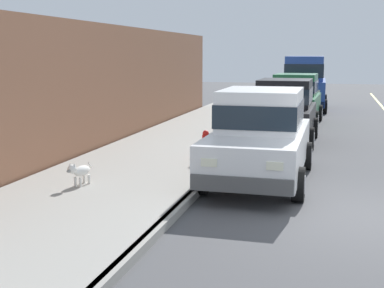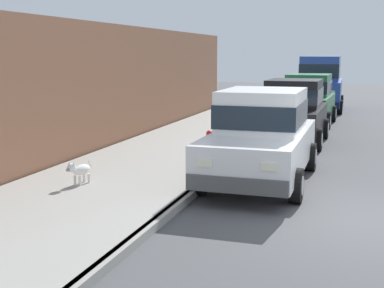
# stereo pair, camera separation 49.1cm
# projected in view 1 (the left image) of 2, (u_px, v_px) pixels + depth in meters

# --- Properties ---
(ground_plane) EXTENTS (80.00, 80.00, 0.00)m
(ground_plane) POSITION_uv_depth(u_px,v_px,m) (377.00, 219.00, 8.58)
(ground_plane) COLOR #4C4C4F
(curb) EXTENTS (0.16, 64.00, 0.14)m
(curb) POSITION_uv_depth(u_px,v_px,m) (187.00, 201.00, 9.39)
(curb) COLOR gray
(curb) RESTS_ON ground
(sidewalk) EXTENTS (3.60, 64.00, 0.14)m
(sidewalk) POSITION_uv_depth(u_px,v_px,m) (94.00, 194.00, 9.85)
(sidewalk) COLOR #99968E
(sidewalk) RESTS_ON ground
(car_white_sedan) EXTENTS (2.04, 4.60, 1.92)m
(car_white_sedan) POSITION_uv_depth(u_px,v_px,m) (260.00, 134.00, 11.05)
(car_white_sedan) COLOR white
(car_white_sedan) RESTS_ON ground
(car_black_hatchback) EXTENTS (1.99, 3.82, 1.88)m
(car_black_hatchback) POSITION_uv_depth(u_px,v_px,m) (284.00, 110.00, 15.97)
(car_black_hatchback) COLOR black
(car_black_hatchback) RESTS_ON ground
(car_green_hatchback) EXTENTS (2.05, 3.86, 1.88)m
(car_green_hatchback) POSITION_uv_depth(u_px,v_px,m) (295.00, 98.00, 20.18)
(car_green_hatchback) COLOR #23663D
(car_green_hatchback) RESTS_ON ground
(car_blue_van) EXTENTS (2.22, 4.94, 2.52)m
(car_blue_van) POSITION_uv_depth(u_px,v_px,m) (305.00, 80.00, 25.07)
(car_blue_van) COLOR #28479E
(car_blue_van) RESTS_ON ground
(dog_white) EXTENTS (0.28, 0.75, 0.49)m
(dog_white) POSITION_uv_depth(u_px,v_px,m) (80.00, 171.00, 10.15)
(dog_white) COLOR white
(dog_white) RESTS_ON sidewalk
(fire_hydrant) EXTENTS (0.34, 0.24, 0.72)m
(fire_hydrant) POSITION_uv_depth(u_px,v_px,m) (206.00, 146.00, 12.56)
(fire_hydrant) COLOR red
(fire_hydrant) RESTS_ON sidewalk
(building_facade) EXTENTS (0.50, 20.00, 3.46)m
(building_facade) POSITION_uv_depth(u_px,v_px,m) (113.00, 85.00, 15.71)
(building_facade) COLOR #8C5B42
(building_facade) RESTS_ON ground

